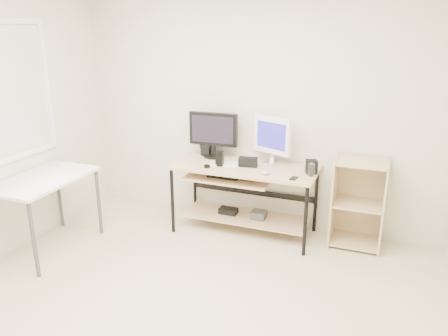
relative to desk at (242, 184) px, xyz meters
name	(u,v)px	position (x,y,z in m)	size (l,w,h in m)	color
room	(151,152)	(-0.11, -1.62, 0.78)	(4.01, 4.01, 2.62)	beige
desk	(242,184)	(0.00, 0.00, 0.00)	(1.50, 0.65, 0.75)	tan
side_table	(44,186)	(-1.65, -1.06, 0.13)	(0.60, 1.00, 0.75)	white
shelf_unit	(358,202)	(1.18, 0.16, -0.09)	(0.50, 0.40, 0.90)	tan
black_monitor	(213,132)	(-0.40, 0.18, 0.49)	(0.54, 0.22, 0.49)	black
white_imac	(272,136)	(0.25, 0.20, 0.50)	(0.44, 0.23, 0.49)	silver
keyboard	(232,164)	(-0.11, -0.03, 0.22)	(0.48, 0.13, 0.02)	white
mouse	(265,172)	(0.29, -0.18, 0.23)	(0.08, 0.13, 0.04)	#BCBCC2
center_speaker	(248,162)	(0.06, -0.01, 0.26)	(0.19, 0.09, 0.10)	black
speaker_left	(207,145)	(-0.50, 0.21, 0.33)	(0.12, 0.12, 0.23)	black
speaker_right	(312,167)	(0.71, 0.01, 0.28)	(0.11, 0.11, 0.13)	black
audio_controller	(220,159)	(-0.22, -0.10, 0.29)	(0.08, 0.05, 0.16)	black
volume_puck	(207,166)	(-0.32, -0.20, 0.22)	(0.06, 0.06, 0.03)	black
smartphone	(294,178)	(0.59, -0.22, 0.22)	(0.06, 0.11, 0.01)	black
coaster	(311,176)	(0.73, -0.09, 0.21)	(0.08, 0.08, 0.01)	#AC794D
drinking_glass	(311,170)	(0.73, -0.09, 0.28)	(0.06, 0.06, 0.12)	white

